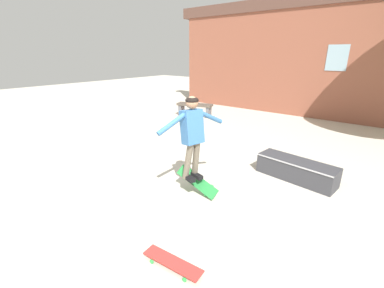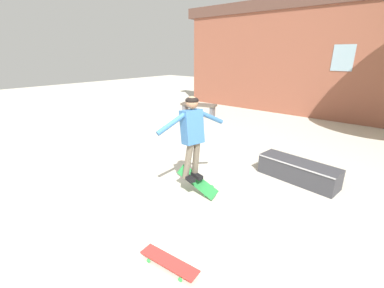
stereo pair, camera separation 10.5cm
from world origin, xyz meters
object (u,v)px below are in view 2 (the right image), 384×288
Objects in this scene: skater at (192,131)px; skateboard_flipping at (197,182)px; skateboard_resting at (169,262)px; park_bench at (199,107)px; skate_ledge at (298,171)px.

skateboard_flipping is (0.04, 0.09, -0.98)m from skater.
skater is 2.07m from skateboard_resting.
park_bench is 6.02m from skate_ledge.
skater reaches higher than skateboard_resting.
skateboard_flipping is at bearing -118.67° from skate_ledge.
skater reaches higher than skate_ledge.
skateboard_flipping is (3.89, -4.87, -0.13)m from park_bench.
park_bench reaches higher than skateboard_flipping.
skater reaches higher than park_bench.
skater is at bearing -113.28° from skateboard_flipping.
skater is at bearing -64.67° from skateboard_resting.
skate_ledge is at bearing -47.80° from park_bench.
skateboard_resting is at bearing -44.06° from skater.
skateboard_flipping is (-1.24, -1.72, 0.03)m from skate_ledge.
park_bench is 0.95× the size of skate_ledge.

